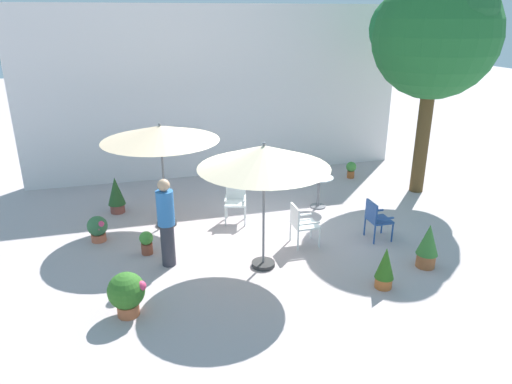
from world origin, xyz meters
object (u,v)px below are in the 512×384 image
at_px(potted_plant_0, 385,267).
at_px(potted_plant_4, 428,245).
at_px(potted_plant_3, 98,228).
at_px(standing_person, 166,222).
at_px(shade_tree, 437,35).
at_px(potted_plant_5, 351,169).
at_px(potted_plant_6, 116,194).
at_px(cafe_table_0, 319,186).
at_px(patio_chair_1, 376,217).
at_px(patio_umbrella_0, 160,134).
at_px(patio_chair_2, 301,222).
at_px(potted_plant_2, 127,293).
at_px(patio_chair_0, 236,199).
at_px(potted_plant_1, 146,242).
at_px(patio_umbrella_1, 264,157).

height_order(potted_plant_0, potted_plant_4, potted_plant_4).
relative_size(potted_plant_3, standing_person, 0.32).
relative_size(shade_tree, potted_plant_5, 11.48).
distance_m(potted_plant_3, potted_plant_6, 1.54).
distance_m(cafe_table_0, potted_plant_5, 2.54).
distance_m(patio_chair_1, standing_person, 4.32).
height_order(patio_umbrella_0, potted_plant_5, patio_umbrella_0).
bearing_deg(patio_chair_2, potted_plant_2, -155.55).
xyz_separation_m(cafe_table_0, patio_chair_0, (-2.14, -0.27, -0.01)).
distance_m(patio_chair_2, potted_plant_4, 2.45).
xyz_separation_m(patio_umbrella_0, potted_plant_1, (-0.50, -1.28, -1.85)).
relative_size(patio_umbrella_1, cafe_table_0, 3.12).
distance_m(patio_umbrella_1, potted_plant_6, 4.63).
xyz_separation_m(shade_tree, potted_plant_0, (-3.34, -4.12, -3.59)).
bearing_deg(shade_tree, potted_plant_3, -173.52).
bearing_deg(patio_umbrella_0, potted_plant_0, -46.79).
height_order(shade_tree, potted_plant_4, shade_tree).
relative_size(patio_chair_1, potted_plant_5, 1.78).
bearing_deg(potted_plant_6, shade_tree, -4.05).
bearing_deg(patio_chair_0, potted_plant_2, -128.31).
distance_m(shade_tree, potted_plant_2, 9.25).
xyz_separation_m(patio_chair_0, patio_chair_1, (2.62, -1.69, -0.03)).
xyz_separation_m(cafe_table_0, potted_plant_5, (1.76, 1.81, -0.27)).
bearing_deg(cafe_table_0, standing_person, -153.32).
bearing_deg(patio_umbrella_1, potted_plant_2, -159.38).
xyz_separation_m(cafe_table_0, potted_plant_3, (-5.15, -0.53, -0.24)).
bearing_deg(potted_plant_6, patio_chair_0, -25.01).
bearing_deg(potted_plant_3, patio_umbrella_1, -32.24).
height_order(patio_chair_0, potted_plant_3, patio_chair_0).
height_order(potted_plant_0, potted_plant_1, potted_plant_0).
distance_m(patio_umbrella_0, potted_plant_4, 5.78).
bearing_deg(patio_chair_0, potted_plant_6, 154.99).
relative_size(shade_tree, patio_umbrella_0, 2.20).
height_order(patio_umbrella_0, potted_plant_1, patio_umbrella_0).
bearing_deg(potted_plant_6, potted_plant_1, -76.26).
relative_size(patio_umbrella_1, potted_plant_3, 4.37).
xyz_separation_m(patio_umbrella_1, patio_chair_1, (2.59, 0.48, -1.65)).
distance_m(patio_chair_1, potted_plant_6, 6.01).
bearing_deg(potted_plant_1, patio_chair_0, 28.05).
bearing_deg(potted_plant_5, potted_plant_0, -110.45).
relative_size(shade_tree, standing_person, 3.19).
height_order(patio_umbrella_0, potted_plant_3, patio_umbrella_0).
bearing_deg(potted_plant_3, potted_plant_5, 18.71).
distance_m(potted_plant_4, potted_plant_6, 7.02).
bearing_deg(standing_person, patio_umbrella_0, 86.23).
height_order(patio_chair_0, potted_plant_5, patio_chair_0).
relative_size(patio_chair_1, potted_plant_0, 1.11).
xyz_separation_m(patio_chair_2, potted_plant_2, (-3.48, -1.58, -0.10)).
distance_m(shade_tree, potted_plant_1, 8.34).
bearing_deg(patio_chair_2, cafe_table_0, 58.07).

